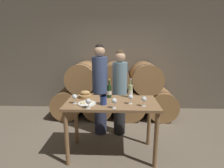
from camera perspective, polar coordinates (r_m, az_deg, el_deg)
ground_plane at (r=3.16m, az=-0.11°, el=-21.71°), size 10.00×10.00×0.00m
stone_wall_back at (r=4.82m, az=0.97°, el=10.70°), size 10.00×0.12×3.20m
barrel_stack at (r=4.38m, az=0.75°, el=-2.41°), size 3.00×0.95×1.37m
tasting_table at (r=2.79m, az=-0.11°, el=-8.48°), size 1.43×0.72×0.92m
person_left at (r=3.42m, az=-3.92°, el=-1.45°), size 0.30×0.30×1.80m
person_right at (r=3.42m, az=2.55°, el=-2.44°), size 0.28×0.28×1.69m
wine_bottle_red at (r=2.92m, az=-0.92°, el=-2.41°), size 0.08×0.08×0.32m
wine_bottle_white at (r=2.94m, az=6.02°, el=-2.29°), size 0.08×0.08×0.33m
blue_crock at (r=2.60m, az=-2.84°, el=-5.16°), size 0.11×0.11×0.13m
bread_basket at (r=2.96m, az=-8.72°, el=-3.59°), size 0.22×0.22×0.12m
cheese_plate at (r=2.67m, az=-8.19°, el=-6.29°), size 0.27×0.27×0.04m
wine_glass_far_left at (r=2.69m, az=-12.10°, el=-4.17°), size 0.08×0.08×0.14m
wine_glass_left at (r=2.45m, az=-7.75°, el=-5.69°), size 0.08×0.08×0.14m
wine_glass_center at (r=2.44m, az=0.76°, el=-5.64°), size 0.08×0.08×0.14m
wine_glass_right at (r=2.63m, az=6.13°, el=-4.35°), size 0.08×0.08×0.14m
wine_glass_far_right at (r=2.56m, az=10.41°, el=-4.98°), size 0.08×0.08×0.14m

